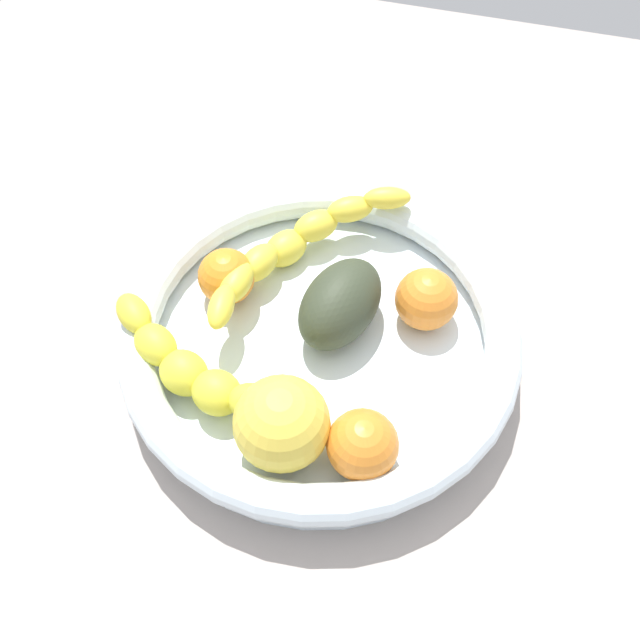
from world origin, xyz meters
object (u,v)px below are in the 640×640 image
Objects in this scene: banana_draped_left at (293,246)px; apple_yellow at (288,425)px; orange_front at (426,299)px; orange_mid_right at (363,445)px; avocado_dark at (340,304)px; orange_mid_left at (226,277)px; banana_draped_right at (204,374)px; fruit_bowl at (320,337)px.

banana_draped_left is 2.74× the size of apple_yellow.
apple_yellow reaches higher than orange_front.
avocado_dark is at bearing -157.81° from orange_mid_right.
orange_front is 15.05cm from orange_mid_right.
banana_draped_right is at bearing 10.62° from orange_mid_left.
fruit_bowl is 10.01cm from orange_mid_left.
banana_draped_right is 4.00× the size of orange_mid_left.
apple_yellow is at bearing -26.71° from orange_front.
orange_mid_right is at bearing 94.16° from apple_yellow.
banana_draped_right is (7.60, -7.51, 2.41)cm from fruit_bowl.
avocado_dark is at bearing -68.56° from orange_front.
orange_front is at bearing 97.17° from orange_mid_left.
orange_mid_left is 20.11cm from orange_mid_right.
apple_yellow is at bearing -3.28° from avocado_dark.
banana_draped_left is at bearing -163.90° from apple_yellow.
fruit_bowl is at bearing 32.14° from banana_draped_left.
avocado_dark is (-2.10, 1.22, 2.61)cm from fruit_bowl.
avocado_dark reaches higher than banana_draped_right.
orange_mid_left is at bearing -44.59° from banana_draped_left.
banana_draped_left is 15.30cm from banana_draped_right.
orange_front reaches higher than orange_mid_left.
orange_mid_right is (17.51, 10.85, -0.17)cm from banana_draped_left.
banana_draped_right is 2.76× the size of apple_yellow.
avocado_dark is (-9.69, 8.73, 0.20)cm from banana_draped_right.
orange_mid_left is 0.93× the size of orange_mid_right.
orange_mid_right is at bearing 79.77° from banana_draped_right.
apple_yellow reaches higher than orange_mid_left.
fruit_bowl is at bearing -59.46° from orange_front.
banana_draped_right is at bearing -100.23° from orange_mid_right.
banana_draped_right is 20.04cm from orange_front.
banana_draped_right is 3.70× the size of orange_mid_right.
fruit_bowl is 3.57cm from avocado_dark.
apple_yellow is (15.32, -7.71, 0.96)cm from orange_front.
banana_draped_left is at bearing -132.21° from avocado_dark.
apple_yellow reaches higher than fruit_bowl.
apple_yellow is at bearing 37.14° from orange_mid_left.
orange_front and orange_mid_right have the same top height.
apple_yellow reaches higher than avocado_dark.
orange_mid_right is 0.74× the size of apple_yellow.
avocado_dark is (-12.16, -4.96, 0.29)cm from orange_mid_right.
orange_mid_left is 0.54× the size of avocado_dark.
banana_draped_right is 3.72× the size of orange_front.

